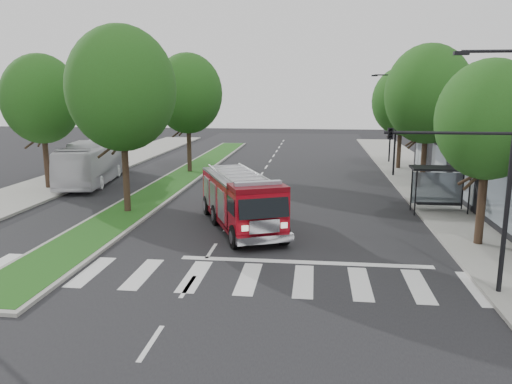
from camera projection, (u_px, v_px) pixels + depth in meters
ground at (211, 251)px, 21.30m from camera, size 140.00×140.00×0.00m
sidewalk_right at (453, 205)px, 29.57m from camera, size 5.00×80.00×0.15m
sidewalk_left at (26, 194)px, 32.69m from camera, size 5.00×80.00×0.15m
median at (184, 176)px, 39.49m from camera, size 3.00×50.00×0.15m
bus_shelter at (440, 177)px, 27.53m from camera, size 3.20×1.60×2.61m
tree_right_near at (489, 120)px, 20.82m from camera, size 4.40×4.40×8.05m
tree_right_mid at (428, 94)px, 32.30m from camera, size 5.60×5.60×9.72m
tree_right_far at (402, 101)px, 42.16m from camera, size 5.00×5.00×8.73m
tree_median_near at (121, 89)px, 26.47m from camera, size 5.80×5.80×10.16m
tree_median_far at (188, 94)px, 40.16m from camera, size 5.60×5.60×9.72m
tree_left_mid at (41, 99)px, 33.36m from camera, size 5.20×5.20×9.16m
streetlight_right_near at (483, 156)px, 15.85m from camera, size 4.08×0.22×8.00m
streetlight_right_far at (394, 120)px, 38.67m from camera, size 2.11×0.20×8.00m
fire_engine at (241, 201)px, 24.63m from camera, size 5.47×8.55×2.86m
city_bus at (94, 161)px, 37.08m from camera, size 4.30×11.44×3.11m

